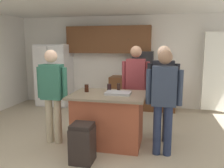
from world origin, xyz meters
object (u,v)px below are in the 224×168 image
object	(u,v)px
glass_pilsner	(87,88)
trash_bin	(82,143)
microwave_over_range	(143,57)
person_elder_center	(136,82)
refrigerator	(54,75)
person_host_foreground	(164,96)
glass_short_whisky	(109,88)
kitchen_island	(108,118)
tumbler_amber	(119,87)
person_guest_left	(163,87)
serving_tray	(118,93)
person_guest_by_door	(52,90)

from	to	relation	value
glass_pilsner	trash_bin	distance (m)	1.12
microwave_over_range	person_elder_center	distance (m)	1.76
person_elder_center	glass_pilsner	bearing A→B (deg)	-23.67
refrigerator	person_host_foreground	world-z (taller)	refrigerator
refrigerator	microwave_over_range	bearing A→B (deg)	2.60
glass_short_whisky	kitchen_island	bearing A→B (deg)	-80.62
glass_short_whisky	tumbler_amber	world-z (taller)	tumbler_amber
person_guest_left	person_host_foreground	xyz separation A→B (m)	(0.02, -0.55, -0.04)
trash_bin	glass_short_whisky	bearing A→B (deg)	79.01
person_elder_center	glass_pilsner	world-z (taller)	person_elder_center
person_host_foreground	glass_pilsner	world-z (taller)	person_host_foreground
refrigerator	microwave_over_range	world-z (taller)	refrigerator
refrigerator	trash_bin	world-z (taller)	refrigerator
person_guest_left	glass_short_whisky	bearing A→B (deg)	-12.80
person_elder_center	serving_tray	bearing A→B (deg)	11.12
person_elder_center	trash_bin	xyz separation A→B (m)	(-0.62, -1.53, -0.72)
refrigerator	serving_tray	world-z (taller)	refrigerator
glass_short_whisky	microwave_over_range	bearing A→B (deg)	79.38
kitchen_island	serving_tray	world-z (taller)	serving_tray
glass_short_whisky	serving_tray	xyz separation A→B (m)	(0.21, -0.21, -0.05)
refrigerator	tumbler_amber	distance (m)	3.12
glass_short_whisky	trash_bin	bearing A→B (deg)	-100.99
person_guest_left	glass_pilsner	xyz separation A→B (m)	(-1.38, -0.21, -0.04)
refrigerator	glass_pilsner	world-z (taller)	refrigerator
glass_short_whisky	tumbler_amber	xyz separation A→B (m)	(0.16, 0.08, 0.00)
person_guest_by_door	refrigerator	bearing A→B (deg)	104.38
person_guest_left	person_host_foreground	bearing A→B (deg)	74.45
person_guest_by_door	trash_bin	bearing A→B (deg)	-48.24
tumbler_amber	serving_tray	xyz separation A→B (m)	(0.05, -0.29, -0.05)
kitchen_island	microwave_over_range	bearing A→B (deg)	81.10
serving_tray	microwave_over_range	bearing A→B (deg)	85.08
glass_pilsner	tumbler_amber	xyz separation A→B (m)	(0.56, 0.21, 0.00)
serving_tray	person_guest_by_door	bearing A→B (deg)	-169.80
glass_short_whisky	trash_bin	xyz separation A→B (m)	(-0.19, -0.98, -0.69)
microwave_over_range	person_guest_left	xyz separation A→B (m)	(0.55, -2.18, -0.42)
person_guest_by_door	tumbler_amber	world-z (taller)	person_guest_by_door
person_guest_by_door	serving_tray	world-z (taller)	person_guest_by_door
microwave_over_range	glass_short_whisky	world-z (taller)	microwave_over_range
person_guest_left	person_host_foreground	distance (m)	0.55
glass_pilsner	person_guest_left	bearing A→B (deg)	8.65
person_host_foreground	tumbler_amber	xyz separation A→B (m)	(-0.83, 0.55, 0.00)
person_guest_left	tumbler_amber	world-z (taller)	person_guest_left
person_guest_by_door	serving_tray	bearing A→B (deg)	-1.19
person_guest_left	person_guest_by_door	size ratio (longest dim) A/B	1.04
glass_pilsner	serving_tray	world-z (taller)	glass_pilsner
person_elder_center	serving_tray	xyz separation A→B (m)	(-0.22, -0.76, -0.08)
kitchen_island	glass_short_whisky	xyz separation A→B (m)	(-0.04, 0.22, 0.53)
person_host_foreground	person_guest_by_door	distance (m)	1.94
glass_short_whisky	person_host_foreground	bearing A→B (deg)	-25.15
refrigerator	person_guest_by_door	distance (m)	2.84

